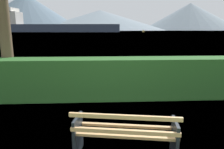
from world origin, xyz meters
TOP-DOWN VIEW (x-y plane):
  - water_surface at (0.00, 308.58)m, footprint 620.00×620.00m
  - park_bench at (-0.01, -0.06)m, footprint 1.77×0.84m
  - hedge_row at (0.00, 3.14)m, footprint 12.15×0.89m
  - cargo_ship_large at (-52.14, 186.97)m, footprint 120.11×28.48m
  - sailboat_mid at (35.73, 174.16)m, footprint 1.96×4.32m
  - distant_hills at (5.79, 572.23)m, footprint 711.75×347.33m

SIDE VIEW (x-z plane):
  - water_surface at x=0.00m, z-range 0.00..0.00m
  - park_bench at x=-0.01m, z-range -0.01..0.86m
  - hedge_row at x=0.00m, z-range 0.00..1.26m
  - sailboat_mid at x=35.73m, z-range -0.25..1.67m
  - cargo_ship_large at x=-52.14m, z-range -4.49..15.90m
  - distant_hills at x=5.79m, z-range -8.20..80.75m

